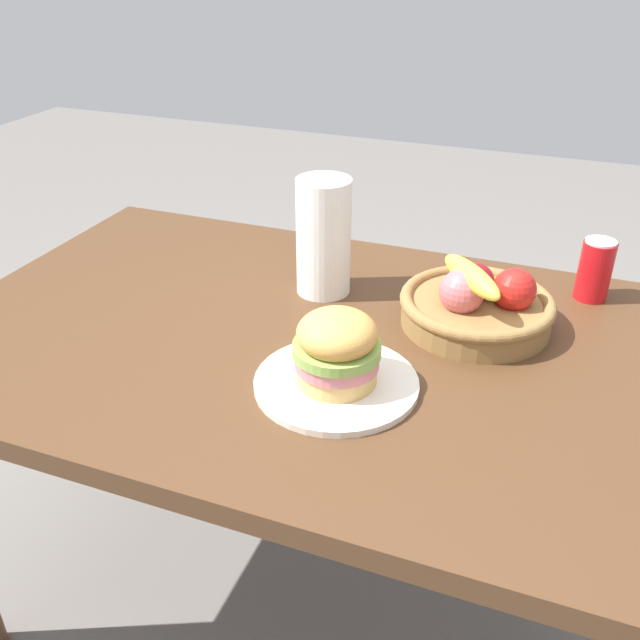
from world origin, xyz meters
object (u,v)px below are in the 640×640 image
sandwich (337,348)px  plate (336,383)px  soda_can (595,270)px  paper_towel_roll (324,237)px  fruit_basket (477,304)px

sandwich → plate: bearing=90.0°
soda_can → plate: bearing=-128.3°
plate → paper_towel_roll: bearing=114.2°
fruit_basket → soda_can: bearing=44.5°
sandwich → fruit_basket: (0.18, 0.28, -0.03)m
plate → paper_towel_roll: paper_towel_roll is taller
sandwich → paper_towel_roll: paper_towel_roll is taller
soda_can → paper_towel_roll: bearing=-162.4°
sandwich → soda_can: size_ratio=1.14×
sandwich → paper_towel_roll: (-0.14, 0.31, 0.05)m
soda_can → paper_towel_roll: 0.55m
plate → fruit_basket: 0.34m
plate → sandwich: (0.00, -0.00, 0.07)m
paper_towel_roll → sandwich: bearing=-65.8°
plate → fruit_basket: bearing=57.7°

